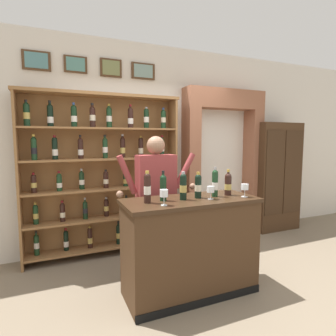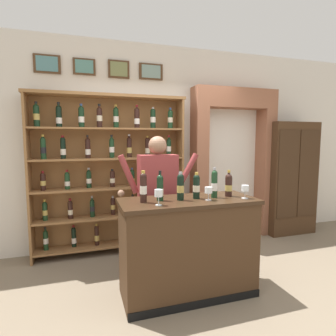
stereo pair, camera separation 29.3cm
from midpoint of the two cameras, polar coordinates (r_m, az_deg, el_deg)
The scene contains 16 objects.
ground_plane at distance 3.26m, azimuth 2.31°, elevation -24.31°, with size 14.00×14.00×0.02m, color #7A6B56.
back_wall at distance 4.34m, azimuth -6.87°, elevation 4.53°, with size 12.00×0.19×3.05m.
wine_shelf at distance 3.97m, azimuth -15.39°, elevation -0.38°, with size 2.16×0.33×2.24m.
archway_doorway at distance 4.76m, azimuth 9.06°, elevation 2.73°, with size 1.43×0.45×2.44m.
side_cabinet at distance 5.29m, azimuth 19.75°, elevation -1.66°, with size 0.87×0.43×1.92m.
tasting_counter at distance 3.01m, azimuth 1.74°, elevation -15.92°, with size 1.41×0.59×1.02m.
shopkeeper at distance 3.31m, azimuth -5.03°, elevation -4.26°, with size 1.01×0.22×1.67m.
tasting_bottle_rosso at distance 2.67m, azimuth -7.43°, elevation -4.01°, with size 0.07×0.07×0.31m.
tasting_bottle_vin_santo at distance 2.76m, azimuth -4.06°, elevation -4.08°, with size 0.07×0.07×0.30m.
tasting_bottle_chianti at distance 2.79m, azimuth 0.16°, elevation -3.76°, with size 0.07×0.07×0.29m.
tasting_bottle_riserva at distance 2.88m, azimuth 3.35°, elevation -3.64°, with size 0.07×0.07×0.27m.
tasting_bottle_super_tuscan at distance 2.96m, azimuth 6.97°, elevation -3.10°, with size 0.07×0.07×0.32m.
tasting_bottle_prosecco at distance 3.07m, azimuth 9.67°, elevation -3.24°, with size 0.07×0.07×0.29m.
wine_glass_spare at distance 2.57m, azimuth -4.12°, elevation -5.44°, with size 0.08×0.08×0.15m.
wine_glass_left at distance 3.01m, azimuth 12.93°, elevation -4.00°, with size 0.08×0.08×0.14m.
wine_glass_right at distance 2.84m, azimuth 5.89°, elevation -4.57°, with size 0.08×0.08×0.14m.
Camera 1 is at (-1.34, -2.49, 1.64)m, focal length 29.48 mm.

